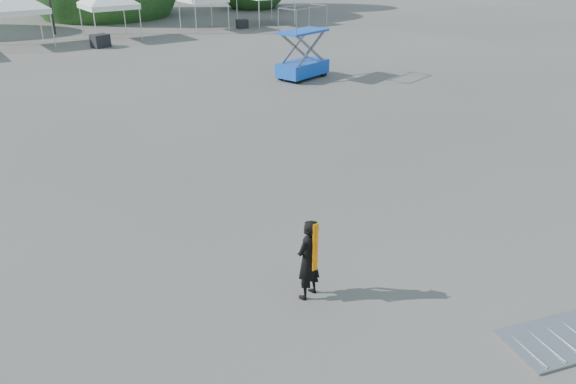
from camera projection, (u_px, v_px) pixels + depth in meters
ground at (282, 231)px, 13.04m from camera, size 120.00×120.00×0.00m
man at (308, 259)px, 10.36m from camera, size 0.68×0.56×1.61m
scissor_lift at (303, 43)px, 26.09m from camera, size 2.78×1.87×3.28m
barrier_mid at (569, 337)px, 9.55m from camera, size 2.46×1.69×0.07m
crate_mid at (100, 41)px, 33.86m from camera, size 1.14×0.97×0.77m
crate_east at (242, 24)px, 40.76m from camera, size 0.89×0.75×0.61m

